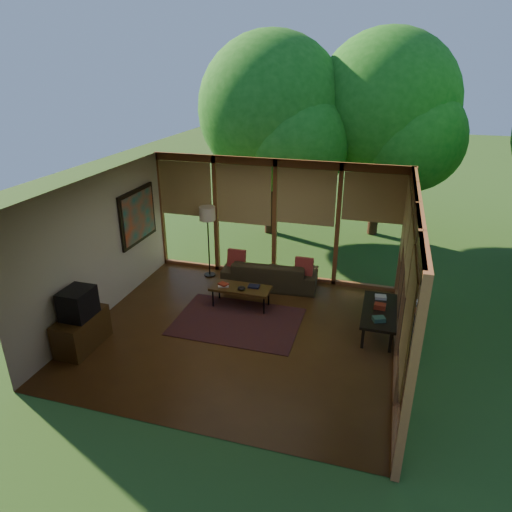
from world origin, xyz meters
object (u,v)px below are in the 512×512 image
(media_cabinet, at_px, (82,331))
(side_console, at_px, (379,312))
(floor_lamp, at_px, (207,218))
(sofa, at_px, (270,273))
(television, at_px, (78,303))
(coffee_table, at_px, (241,289))

(media_cabinet, xyz_separation_m, side_console, (4.87, 1.91, 0.11))
(media_cabinet, relative_size, floor_lamp, 0.61)
(sofa, distance_m, side_console, 2.68)
(side_console, bearing_deg, floor_lamp, 160.22)
(side_console, bearing_deg, television, -158.53)
(television, bearing_deg, sofa, 51.83)
(sofa, relative_size, coffee_table, 1.70)
(sofa, height_order, media_cabinet, media_cabinet)
(sofa, height_order, television, television)
(television, distance_m, side_console, 5.23)
(sofa, bearing_deg, television, 47.37)
(side_console, bearing_deg, sofa, 151.91)
(television, height_order, side_console, television)
(sofa, xyz_separation_m, coffee_table, (-0.33, -1.06, 0.09))
(media_cabinet, bearing_deg, floor_lamp, 72.39)
(television, relative_size, coffee_table, 0.46)
(coffee_table, bearing_deg, media_cabinet, -135.91)
(media_cabinet, relative_size, side_console, 0.71)
(coffee_table, bearing_deg, television, -135.65)
(television, distance_m, floor_lamp, 3.48)
(television, bearing_deg, media_cabinet, 180.00)
(sofa, height_order, floor_lamp, floor_lamp)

